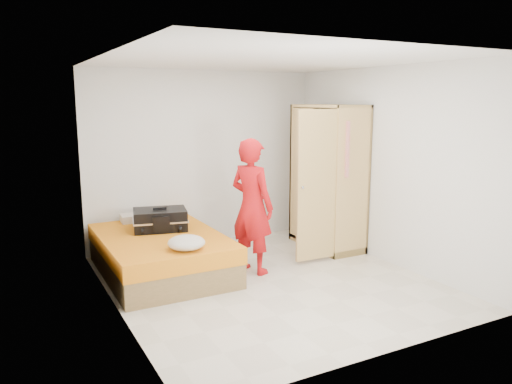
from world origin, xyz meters
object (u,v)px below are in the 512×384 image
person (252,206)px  suitcase (160,220)px  wardrobe (327,181)px  bed (161,254)px  round_cushion (186,243)px

person → suitcase: 1.23m
wardrobe → person: 1.53m
bed → round_cushion: bearing=-84.5°
suitcase → round_cushion: size_ratio=1.86×
wardrobe → suitcase: 2.47m
bed → suitcase: (0.08, 0.26, 0.38)m
suitcase → wardrobe: bearing=6.2°
round_cushion → wardrobe: bearing=16.2°
person → round_cushion: (-0.97, -0.27, -0.27)m
person → wardrobe: bearing=-97.0°
bed → wardrobe: (2.50, -0.04, 0.75)m
bed → suitcase: bearing=73.1°
bed → round_cushion: size_ratio=4.78×
bed → round_cushion: 0.82m
wardrobe → person: bearing=-163.4°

